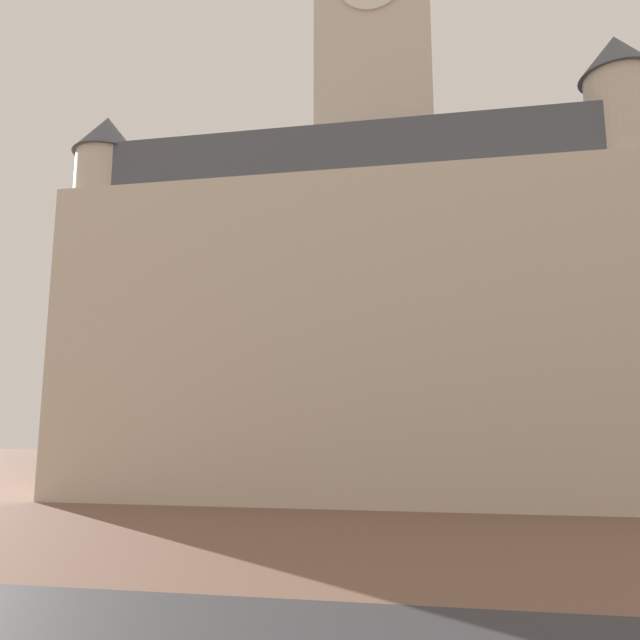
{
  "coord_description": "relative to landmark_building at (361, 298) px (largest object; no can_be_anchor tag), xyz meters",
  "views": [
    {
      "loc": [
        2.25,
        -1.04,
        3.44
      ],
      "look_at": [
        0.23,
        10.33,
        5.38
      ],
      "focal_mm": 34.02,
      "sensor_mm": 36.0,
      "label": 1
    }
  ],
  "objects": [
    {
      "name": "landmark_building",
      "position": [
        0.0,
        0.0,
        0.0
      ],
      "size": [
        27.14,
        12.12,
        34.04
      ],
      "color": "beige",
      "rests_on": "ground_plane"
    },
    {
      "name": "ground_plane",
      "position": [
        1.02,
        -19.3,
        -9.68
      ],
      "size": [
        120.0,
        120.0,
        0.0
      ],
      "primitive_type": "plane",
      "color": "brown"
    }
  ]
}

